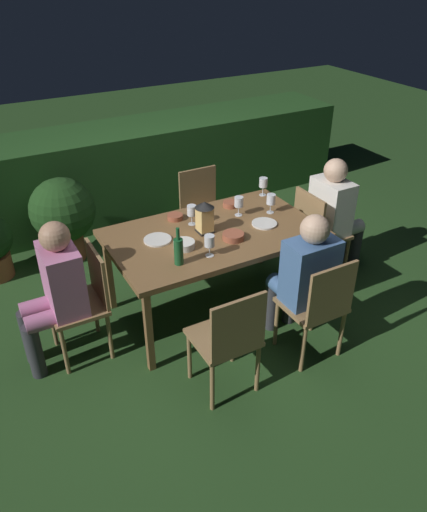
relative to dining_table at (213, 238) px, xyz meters
name	(u,v)px	position (x,y,z in m)	size (l,w,h in m)	color
ground_plane	(213,307)	(0.00, 0.00, -0.70)	(16.00, 16.00, 0.00)	#26471E
dining_table	(213,238)	(0.00, 0.00, 0.00)	(1.68, 1.01, 0.76)	brown
chair_side_left_b	(318,304)	(0.38, -0.90, -0.22)	(0.42, 0.40, 0.87)	#937047
person_in_blue	(304,274)	(0.38, -0.70, -0.06)	(0.38, 0.47, 1.15)	#426699
chair_head_near	(85,298)	(-1.09, 0.00, -0.22)	(0.40, 0.42, 0.87)	#937047
person_in_pink	(55,289)	(-1.28, 0.00, -0.06)	(0.48, 0.38, 1.15)	#C675A3
chair_head_far	(317,230)	(1.09, 0.00, -0.22)	(0.40, 0.42, 0.87)	#937047
person_in_cream	(335,211)	(1.28, 0.00, -0.06)	(0.48, 0.38, 1.15)	white
chair_side_left_a	(229,338)	(-0.38, -0.90, -0.22)	(0.42, 0.40, 0.87)	#937047
chair_side_right_b	(203,209)	(0.38, 0.90, -0.22)	(0.42, 0.40, 0.87)	#937047
lantern_centerpiece	(205,215)	(-0.06, 0.04, 0.20)	(0.15, 0.15, 0.27)	black
green_bottle_on_table	(179,251)	(-0.45, -0.29, 0.16)	(0.07, 0.07, 0.29)	#195128
wine_glass_a	(271,200)	(0.59, 0.07, 0.17)	(0.08, 0.08, 0.17)	silver
wine_glass_b	(263,183)	(0.74, 0.40, 0.17)	(0.08, 0.08, 0.17)	silver
wine_glass_c	(239,203)	(0.33, 0.16, 0.17)	(0.08, 0.08, 0.17)	silver
wine_glass_d	(192,211)	(-0.09, 0.20, 0.17)	(0.08, 0.08, 0.17)	silver
wine_glass_e	(209,242)	(-0.20, -0.30, 0.17)	(0.08, 0.08, 0.17)	silver
plate_a	(264,224)	(0.43, -0.09, 0.06)	(0.21, 0.21, 0.01)	silver
plate_b	(158,240)	(-0.45, 0.09, 0.06)	(0.22, 0.22, 0.01)	silver
bowl_olives	(175,217)	(-0.17, 0.35, 0.08)	(0.13, 0.13, 0.04)	#9E5138
bowl_bread	(230,204)	(0.35, 0.34, 0.08)	(0.13, 0.13, 0.04)	#9E5138
bowl_salad	(233,236)	(0.08, -0.17, 0.08)	(0.17, 0.17, 0.05)	#9E5138
bowl_dip	(184,244)	(-0.32, -0.11, 0.08)	(0.16, 0.16, 0.06)	silver
hedge_backdrop	(122,171)	(0.00, 2.21, -0.20)	(5.47, 0.85, 1.00)	#234C1E
potted_plant_corner	(63,214)	(-0.88, 1.43, -0.20)	(0.63, 0.63, 0.86)	brown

